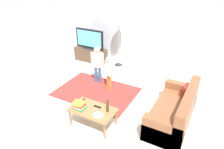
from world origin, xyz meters
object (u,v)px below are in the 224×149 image
Objects in this scene: floor_lamp at (119,22)px; bottle at (108,106)px; book_stack at (79,105)px; tv at (90,39)px; couch at (176,112)px; plate at (98,115)px; soda_can at (84,101)px; child_near_tv at (97,61)px; coffee_table at (93,111)px; child_center at (109,70)px; tv_remote at (97,107)px; tv_stand at (91,55)px.

floor_lamp is 3.41m from bottle.
tv is at bearing 119.68° from book_stack.
couch reaches higher than plate.
bottle is 0.62m from soda_can.
tv is 5.00× the size of plate.
child_near_tv is at bearing 163.33° from couch.
floor_lamp is 3.45m from book_stack.
coffee_table is 3.37× the size of book_stack.
couch is at bearing -16.67° from child_near_tv.
child_near_tv is at bearing 118.69° from coffee_table.
child_near_tv is at bearing 122.28° from plate.
floor_lamp is 1.93m from child_center.
child_near_tv is 1.75m from soda_can.
child_center is at bearing 105.86° from coffee_table.
couch is 1.77m from tv_remote.
bottle is (1.26, -3.01, -0.99)m from floor_lamp.
coffee_table is 0.14m from tv_remote.
tv_remote is 0.29m from plate.
tv_remote is at bearing 34.75° from book_stack.
child_near_tv reaches higher than coffee_table.
soda_can reaches higher than tv_remote.
couch is 15.00× the size of soda_can.
coffee_table is at bearing -55.43° from tv.
tv reaches higher than coffee_table.
tv is at bearing 124.57° from coffee_table.
tv_stand is at bearing 137.64° from child_center.
floor_lamp reaches higher than child_center.
coffee_table is 5.88× the size of tv_remote.
child_near_tv is 2.05m from bottle.
child_near_tv is at bearing -89.77° from floor_lamp.
bottle is 0.27m from plate.
tv is 3.52m from tv_remote.
child_near_tv is at bearing 109.64° from book_stack.
child_center is 4.68× the size of plate.
soda_can is (0.64, -3.01, -1.06)m from floor_lamp.
bottle is at bearing -52.06° from child_near_tv.
bottle reaches higher than tv_remote.
book_stack is at bearing -145.09° from tv_remote.
tv_stand is 0.67× the size of floor_lamp.
coffee_table is (0.94, -3.11, -1.17)m from floor_lamp.
child_near_tv is at bearing -48.41° from tv.
floor_lamp is 1.64m from child_near_tv.
floor_lamp is 1.73× the size of child_center.
tv_stand is 0.60m from tv.
bottle reaches higher than book_stack.
tv is 3.34m from soda_can.
coffee_table is 0.26m from plate.
tv_stand is 3.71m from bottle.
tv_stand is 1.20× the size of coffee_table.
couch is 6.06× the size of book_stack.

